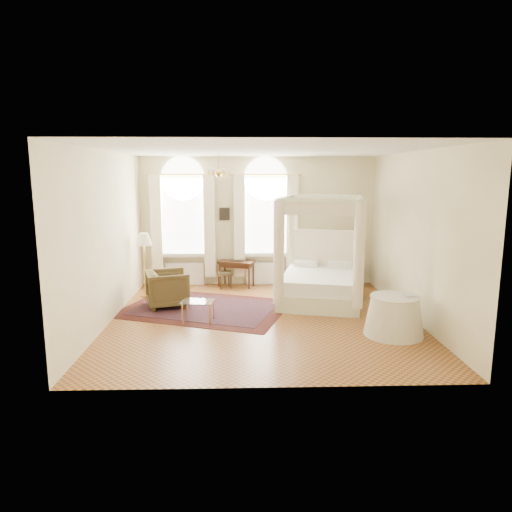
{
  "coord_description": "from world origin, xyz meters",
  "views": [
    {
      "loc": [
        -0.41,
        -8.77,
        2.85
      ],
      "look_at": [
        -0.12,
        0.4,
        1.21
      ],
      "focal_mm": 32.0,
      "sensor_mm": 36.0,
      "label": 1
    }
  ],
  "objects": [
    {
      "name": "coffee_table",
      "position": [
        -1.27,
        -0.17,
        0.38
      ],
      "size": [
        0.68,
        0.52,
        0.43
      ],
      "color": "white",
      "rests_on": "ground"
    },
    {
      "name": "chandelier",
      "position": [
        -0.9,
        1.2,
        2.91
      ],
      "size": [
        0.51,
        0.45,
        0.5
      ],
      "color": "gold",
      "rests_on": "room_walls"
    },
    {
      "name": "oriental_rug",
      "position": [
        -1.21,
        0.75,
        0.01
      ],
      "size": [
        3.99,
        3.41,
        0.01
      ],
      "color": "#471711",
      "rests_on": "ground"
    },
    {
      "name": "nightstand_lamp",
      "position": [
        2.16,
        2.75,
        0.82
      ],
      "size": [
        0.3,
        0.3,
        0.44
      ],
      "color": "gold",
      "rests_on": "nightstand"
    },
    {
      "name": "ground",
      "position": [
        0.0,
        0.0,
        0.0
      ],
      "size": [
        6.0,
        6.0,
        0.0
      ],
      "primitive_type": "plane",
      "color": "#A1642E",
      "rests_on": "ground"
    },
    {
      "name": "stool",
      "position": [
        -0.85,
        2.57,
        0.34
      ],
      "size": [
        0.43,
        0.43,
        0.41
      ],
      "color": "#3F331B",
      "rests_on": "ground"
    },
    {
      "name": "writing_desk",
      "position": [
        -0.55,
        2.7,
        0.57
      ],
      "size": [
        1.0,
        0.73,
        0.67
      ],
      "color": "#3B1E10",
      "rests_on": "ground"
    },
    {
      "name": "book",
      "position": [
        2.48,
        -0.97,
        0.73
      ],
      "size": [
        0.19,
        0.26,
        0.02
      ],
      "primitive_type": "imported",
      "rotation": [
        0.0,
        0.0,
        -0.04
      ],
      "color": "black",
      "rests_on": "side_table"
    },
    {
      "name": "room_walls",
      "position": [
        0.0,
        0.0,
        1.98
      ],
      "size": [
        6.0,
        6.0,
        6.0
      ],
      "color": "#FFF4C2",
      "rests_on": "ground"
    },
    {
      "name": "laptop",
      "position": [
        -0.54,
        2.74,
        0.68
      ],
      "size": [
        0.38,
        0.26,
        0.03
      ],
      "primitive_type": "imported",
      "rotation": [
        0.0,
        0.0,
        3.21
      ],
      "color": "black",
      "rests_on": "writing_desk"
    },
    {
      "name": "floor_lamp",
      "position": [
        -2.7,
        1.81,
        1.29
      ],
      "size": [
        0.39,
        0.39,
        1.51
      ],
      "color": "gold",
      "rests_on": "ground"
    },
    {
      "name": "window_left",
      "position": [
        -1.9,
        2.87,
        1.49
      ],
      "size": [
        1.62,
        0.27,
        3.29
      ],
      "color": "white",
      "rests_on": "room_walls"
    },
    {
      "name": "window_right",
      "position": [
        0.2,
        2.87,
        1.49
      ],
      "size": [
        1.62,
        0.27,
        3.29
      ],
      "color": "white",
      "rests_on": "room_walls"
    },
    {
      "name": "nightstand",
      "position": [
        2.25,
        2.7,
        0.27
      ],
      "size": [
        0.4,
        0.36,
        0.53
      ],
      "primitive_type": "cube",
      "rotation": [
        0.0,
        0.0,
        -0.07
      ],
      "color": "#3B1E10",
      "rests_on": "ground"
    },
    {
      "name": "wall_pictures",
      "position": [
        0.09,
        2.97,
        1.89
      ],
      "size": [
        2.54,
        0.03,
        0.39
      ],
      "color": "black",
      "rests_on": "room_walls"
    },
    {
      "name": "armchair",
      "position": [
        -2.04,
        0.95,
        0.4
      ],
      "size": [
        1.08,
        1.06,
        0.8
      ],
      "primitive_type": "imported",
      "rotation": [
        0.0,
        0.0,
        1.86
      ],
      "color": "#493B1F",
      "rests_on": "ground"
    },
    {
      "name": "canopy_bed",
      "position": [
        1.35,
        1.18,
        0.54
      ],
      "size": [
        2.23,
        2.53,
        2.38
      ],
      "color": "beige",
      "rests_on": "ground"
    },
    {
      "name": "side_table",
      "position": [
        2.31,
        -1.0,
        0.35
      ],
      "size": [
        1.06,
        1.06,
        0.72
      ],
      "color": "beige",
      "rests_on": "ground"
    }
  ]
}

